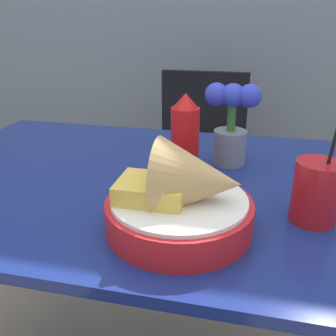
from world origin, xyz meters
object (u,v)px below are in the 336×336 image
at_px(food_basket, 185,200).
at_px(flower_vase, 231,123).
at_px(chair_far_window, 200,151).
at_px(ketchup_bottle, 185,135).
at_px(drink_cup, 315,194).

relative_size(food_basket, flower_vase, 1.28).
bearing_deg(chair_far_window, ketchup_bottle, -85.33).
bearing_deg(drink_cup, chair_far_window, 111.16).
bearing_deg(chair_far_window, food_basket, -83.71).
height_order(chair_far_window, drink_cup, drink_cup).
xyz_separation_m(food_basket, drink_cup, (0.24, 0.09, -0.01)).
xyz_separation_m(chair_far_window, drink_cup, (0.36, -0.92, 0.27)).
height_order(food_basket, ketchup_bottle, ketchup_bottle).
distance_m(food_basket, drink_cup, 0.26).
relative_size(chair_far_window, ketchup_bottle, 4.15).
relative_size(ketchup_bottle, drink_cup, 0.91).
bearing_deg(flower_vase, chair_far_window, 104.59).
height_order(food_basket, drink_cup, drink_cup).
bearing_deg(ketchup_bottle, chair_far_window, 94.67).
xyz_separation_m(chair_far_window, food_basket, (0.11, -1.01, 0.27)).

